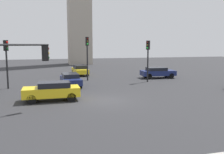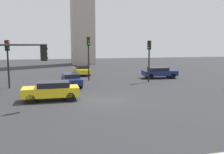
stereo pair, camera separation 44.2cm
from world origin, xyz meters
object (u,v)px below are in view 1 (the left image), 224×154
at_px(traffic_light_2, 87,50).
at_px(car_3, 52,91).
at_px(traffic_light_3, 148,53).
at_px(car_1, 80,70).
at_px(traffic_light_0, 19,61).
at_px(car_6, 71,79).
at_px(car_5, 158,72).
at_px(traffic_light_1, 6,55).

height_order(traffic_light_2, car_3, traffic_light_2).
relative_size(traffic_light_3, car_3, 1.11).
bearing_deg(car_1, traffic_light_3, 36.36).
relative_size(traffic_light_0, car_6, 1.06).
xyz_separation_m(traffic_light_2, traffic_light_3, (6.37, -2.75, -0.28)).
bearing_deg(car_1, traffic_light_0, -21.40).
distance_m(car_3, car_5, 16.13).
bearing_deg(car_6, car_3, -20.30).
xyz_separation_m(traffic_light_0, traffic_light_2, (6.18, 12.53, 0.31)).
distance_m(traffic_light_3, car_1, 10.69).
xyz_separation_m(traffic_light_3, car_3, (-10.62, -6.75, -2.48)).
distance_m(car_5, car_6, 11.66).
relative_size(traffic_light_2, car_3, 1.22).
xyz_separation_m(traffic_light_0, car_1, (5.98, 17.82, -2.49)).
height_order(traffic_light_2, car_6, traffic_light_2).
bearing_deg(car_5, traffic_light_0, -136.48).
bearing_deg(car_3, traffic_light_0, 57.58).
height_order(traffic_light_0, traffic_light_3, traffic_light_3).
relative_size(traffic_light_2, car_1, 1.17).
distance_m(car_3, car_6, 6.35).
bearing_deg(traffic_light_3, car_5, -171.15).
xyz_separation_m(car_3, car_5, (13.12, 9.39, -0.04)).
height_order(car_5, car_6, car_5).
bearing_deg(car_6, car_1, 164.03).
xyz_separation_m(traffic_light_2, car_6, (-2.30, -3.45, -2.83)).
xyz_separation_m(traffic_light_2, car_3, (-4.25, -9.50, -2.76)).
bearing_deg(car_5, traffic_light_1, -165.38).
bearing_deg(car_3, traffic_light_2, -113.96).
bearing_deg(traffic_light_0, car_1, 41.50).
bearing_deg(traffic_light_3, car_6, -33.07).
height_order(traffic_light_0, car_5, traffic_light_0).
bearing_deg(traffic_light_0, traffic_light_1, 72.47).
height_order(traffic_light_3, car_3, traffic_light_3).
relative_size(traffic_light_2, traffic_light_3, 1.09).
bearing_deg(traffic_light_1, car_1, 91.57).
distance_m(traffic_light_2, traffic_light_3, 6.95).
distance_m(traffic_light_0, traffic_light_1, 9.43).
relative_size(car_3, car_5, 0.96).
distance_m(traffic_light_0, traffic_light_2, 13.97).
bearing_deg(car_3, car_6, -107.72).
distance_m(traffic_light_0, car_6, 10.18).
height_order(traffic_light_0, traffic_light_2, traffic_light_2).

